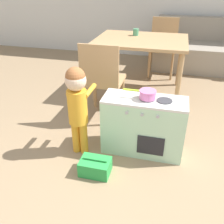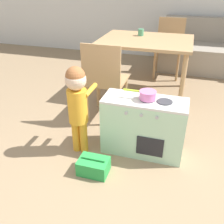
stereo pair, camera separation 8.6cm
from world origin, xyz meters
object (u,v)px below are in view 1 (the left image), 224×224
Objects in this scene: dining_chair_far at (163,45)px; child_figure at (77,99)px; play_kitchen at (143,125)px; dining_chair_near at (102,79)px; cup_on_table at (136,32)px; couch at (201,50)px; toy_basket at (95,167)px; dining_table at (141,46)px; toy_pot at (147,94)px.

child_figure is at bearing 76.36° from dining_chair_far.
play_kitchen is 0.82× the size of dining_chair_near.
cup_on_table is (0.18, 1.00, 0.31)m from dining_chair_near.
couch is 1.64m from cup_on_table.
dining_table is (0.10, 1.74, 0.60)m from toy_basket.
cup_on_table is at bearing 82.52° from child_figure.
dining_table is 0.89m from dining_chair_far.
toy_basket is at bearing -107.36° from couch.
child_figure is at bearing -92.91° from dining_chair_near.
dining_chair_near is at bearing -117.83° from couch.
child_figure is 0.94× the size of dining_chair_near.
toy_basket is 1.84m from dining_table.
dining_chair_far reaches higher than toy_basket.
play_kitchen is 0.75m from dining_chair_near.
play_kitchen is 8.29× the size of cup_on_table.
dining_chair_near reaches higher than couch.
child_figure is 0.52× the size of couch.
dining_table is at bearing 100.31° from play_kitchen.
couch is at bearing 72.64° from toy_basket.
dining_chair_near is (-0.54, 0.49, -0.11)m from toy_pot.
dining_chair_far is (0.24, 0.84, -0.18)m from dining_table.
cup_on_table is (-0.10, 0.17, 0.13)m from dining_table.
couch is at bearing 76.95° from toy_pot.
toy_pot is 1.13× the size of toy_basket.
cup_on_table reaches higher than toy_pot.
couch is (0.63, 2.70, -0.30)m from toy_pot.
dining_table is 1.32× the size of dining_chair_far.
couch is at bearing -139.53° from dining_chair_far.
dining_chair_far is at bearing -139.53° from couch.
cup_on_table is at bearing 103.52° from toy_pot.
play_kitchen is 0.65m from child_figure.
play_kitchen is at bearing -42.69° from dining_chair_near.
toy_pot is 2.16m from dining_chair_far.
dining_chair_near reaches higher than dining_table.
couch reaches higher than toy_basket.
couch is at bearing 76.66° from play_kitchen.
cup_on_table is at bearing 79.59° from dining_chair_near.
dining_table is at bearing -122.42° from couch.
child_figure is at bearing 131.71° from toy_basket.
couch is 18.12× the size of cup_on_table.
dining_table is 0.24m from cup_on_table.
couch is at bearing 50.91° from cup_on_table.
toy_pot is 1.34m from dining_table.
toy_basket is 0.28× the size of dining_chair_near.
dining_chair_far reaches higher than child_figure.
cup_on_table is (-0.34, 1.49, 0.53)m from play_kitchen.
toy_pot is at bearing -103.05° from couch.
play_kitchen reaches higher than toy_basket.
toy_pot is at bearing 16.12° from child_figure.
dining_table is (0.32, 1.48, 0.11)m from child_figure.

